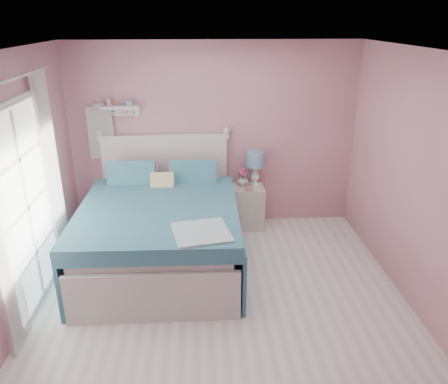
{
  "coord_description": "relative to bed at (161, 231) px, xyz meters",
  "views": [
    {
      "loc": [
        -0.21,
        -3.73,
        2.88
      ],
      "look_at": [
        0.08,
        1.2,
        0.88
      ],
      "focal_mm": 35.0,
      "sensor_mm": 36.0,
      "label": 1
    }
  ],
  "objects": [
    {
      "name": "nightstand",
      "position": [
        1.18,
        0.94,
        -0.12
      ],
      "size": [
        0.43,
        0.43,
        0.62
      ],
      "color": "silver",
      "rests_on": "floor"
    },
    {
      "name": "french_door",
      "position": [
        -1.27,
        -0.68,
        0.64
      ],
      "size": [
        0.04,
        1.32,
        2.16
      ],
      "color": "silver",
      "rests_on": "floor"
    },
    {
      "name": "room_shell",
      "position": [
        0.7,
        -1.08,
        1.15
      ],
      "size": [
        4.5,
        4.5,
        4.5
      ],
      "color": "#C27B86",
      "rests_on": "floor"
    },
    {
      "name": "teacup",
      "position": [
        1.17,
        0.81,
        0.23
      ],
      "size": [
        0.11,
        0.11,
        0.08
      ],
      "primitive_type": "imported",
      "rotation": [
        0.0,
        0.0,
        0.02
      ],
      "color": "#C08195",
      "rests_on": "nightstand"
    },
    {
      "name": "vase",
      "position": [
        1.11,
        0.99,
        0.27
      ],
      "size": [
        0.18,
        0.18,
        0.17
      ],
      "primitive_type": "imported",
      "rotation": [
        0.0,
        0.0,
        -0.14
      ],
      "color": "silver",
      "rests_on": "nightstand"
    },
    {
      "name": "roses",
      "position": [
        1.1,
        0.98,
        0.39
      ],
      "size": [
        0.14,
        0.11,
        0.12
      ],
      "color": "#CB4579",
      "rests_on": "vase"
    },
    {
      "name": "bed",
      "position": [
        0.0,
        0.0,
        0.0
      ],
      "size": [
        1.86,
        2.35,
        1.36
      ],
      "rotation": [
        0.0,
        0.0,
        -0.02
      ],
      "color": "silver",
      "rests_on": "floor"
    },
    {
      "name": "wall_shelf",
      "position": [
        -0.55,
        1.11,
        1.3
      ],
      "size": [
        0.5,
        0.15,
        0.25
      ],
      "color": "silver",
      "rests_on": "room_shell"
    },
    {
      "name": "curtain_far",
      "position": [
        -1.22,
        0.06,
        0.75
      ],
      "size": [
        0.04,
        0.4,
        2.32
      ],
      "primitive_type": "cube",
      "color": "white",
      "rests_on": "floor"
    },
    {
      "name": "table_lamp",
      "position": [
        1.28,
        1.02,
        0.54
      ],
      "size": [
        0.25,
        0.25,
        0.5
      ],
      "color": "white",
      "rests_on": "nightstand"
    },
    {
      "name": "hanging_dress",
      "position": [
        -0.85,
        1.1,
        0.97
      ],
      "size": [
        0.34,
        0.03,
        0.72
      ],
      "primitive_type": "cube",
      "color": "white",
      "rests_on": "room_shell"
    },
    {
      "name": "floor",
      "position": [
        0.7,
        -1.08,
        -0.43
      ],
      "size": [
        4.5,
        4.5,
        0.0
      ],
      "primitive_type": "plane",
      "color": "silver",
      "rests_on": "ground"
    }
  ]
}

